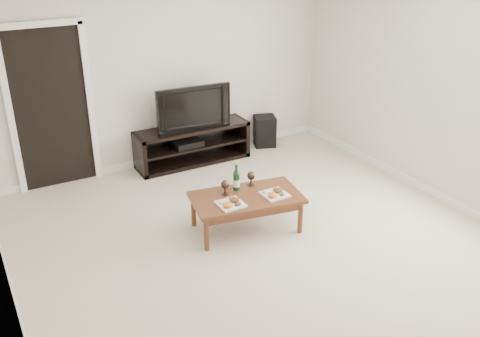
% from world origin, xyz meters
% --- Properties ---
extents(floor, '(5.50, 5.50, 0.00)m').
position_xyz_m(floor, '(0.00, 0.00, 0.00)').
color(floor, beige).
rests_on(floor, ground).
extents(back_wall, '(5.00, 0.04, 2.60)m').
position_xyz_m(back_wall, '(0.00, 2.77, 1.30)').
color(back_wall, beige).
rests_on(back_wall, ground).
extents(doorway, '(0.90, 0.02, 2.05)m').
position_xyz_m(doorway, '(-1.55, 2.73, 1.02)').
color(doorway, black).
rests_on(doorway, ground).
extents(media_console, '(1.65, 0.45, 0.55)m').
position_xyz_m(media_console, '(0.26, 2.50, 0.28)').
color(media_console, black).
rests_on(media_console, ground).
extents(television, '(1.07, 0.21, 0.61)m').
position_xyz_m(television, '(0.26, 2.50, 0.86)').
color(television, black).
rests_on(television, media_console).
extents(av_receiver, '(0.41, 0.31, 0.08)m').
position_xyz_m(av_receiver, '(0.17, 2.48, 0.33)').
color(av_receiver, black).
rests_on(av_receiver, media_console).
extents(subwoofer, '(0.40, 0.40, 0.47)m').
position_xyz_m(subwoofer, '(1.52, 2.56, 0.24)').
color(subwoofer, black).
rests_on(subwoofer, ground).
extents(coffee_table, '(1.30, 0.86, 0.42)m').
position_xyz_m(coffee_table, '(0.01, 0.50, 0.21)').
color(coffee_table, '#593218').
rests_on(coffee_table, ground).
extents(plate_left, '(0.27, 0.27, 0.07)m').
position_xyz_m(plate_left, '(-0.24, 0.41, 0.45)').
color(plate_left, white).
rests_on(plate_left, coffee_table).
extents(plate_right, '(0.27, 0.27, 0.07)m').
position_xyz_m(plate_right, '(0.29, 0.37, 0.45)').
color(plate_right, white).
rests_on(plate_right, coffee_table).
extents(wine_bottle, '(0.07, 0.07, 0.35)m').
position_xyz_m(wine_bottle, '(-0.01, 0.69, 0.59)').
color(wine_bottle, '#0E3416').
rests_on(wine_bottle, coffee_table).
extents(goblet_left, '(0.09, 0.09, 0.17)m').
position_xyz_m(goblet_left, '(-0.18, 0.66, 0.51)').
color(goblet_left, '#32241B').
rests_on(goblet_left, coffee_table).
extents(goblet_right, '(0.09, 0.09, 0.17)m').
position_xyz_m(goblet_right, '(0.19, 0.71, 0.51)').
color(goblet_right, '#32241B').
rests_on(goblet_right, coffee_table).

